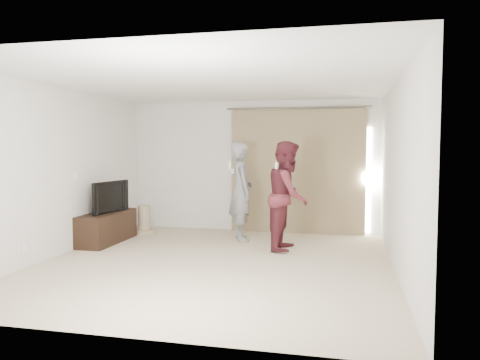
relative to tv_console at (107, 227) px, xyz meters
name	(u,v)px	position (x,y,z in m)	size (l,w,h in m)	color
floor	(215,263)	(2.27, -1.00, -0.27)	(5.50, 5.50, 0.00)	#C4B493
wall_back	(252,166)	(2.27, 1.75, 1.03)	(5.00, 0.04, 2.60)	beige
wall_left	(60,172)	(-0.23, -1.00, 1.03)	(0.04, 5.50, 2.60)	beige
ceiling	(215,82)	(2.27, -1.00, 2.33)	(5.00, 5.50, 0.01)	white
curtain	(298,172)	(3.18, 1.68, 0.94)	(2.80, 0.11, 2.46)	#95815B
tv_console	(107,227)	(0.00, 0.00, 0.00)	(0.48, 1.39, 0.53)	black
tv	(106,197)	(0.00, 0.00, 0.54)	(0.96, 0.13, 0.55)	black
scratching_post	(144,222)	(0.26, 0.98, -0.05)	(0.40, 0.40, 0.54)	tan
person_man	(241,191)	(2.27, 0.72, 0.62)	(0.65, 0.76, 1.77)	slate
person_woman	(288,196)	(3.18, 0.15, 0.62)	(0.72, 0.90, 1.78)	#591F28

